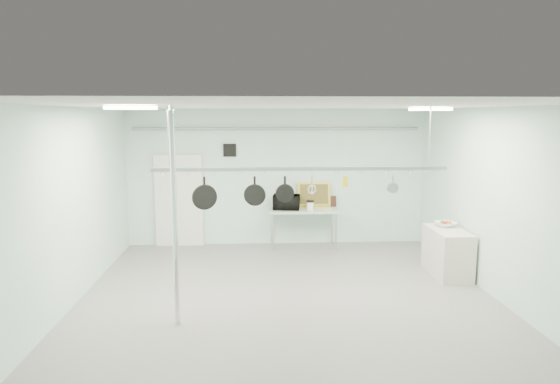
{
  "coord_description": "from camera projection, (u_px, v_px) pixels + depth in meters",
  "views": [
    {
      "loc": [
        -0.58,
        -7.68,
        3.07
      ],
      "look_at": [
        -0.09,
        1.0,
        1.72
      ],
      "focal_mm": 32.0,
      "sensor_mm": 36.0,
      "label": 1
    }
  ],
  "objects": [
    {
      "name": "whisk",
      "position": [
        312.0,
        185.0,
        8.1
      ],
      "size": [
        0.18,
        0.18,
        0.29
      ],
      "primitive_type": null,
      "rotation": [
        0.0,
        0.0,
        0.35
      ],
      "color": "#B5B4B9",
      "rests_on": "pot_rack"
    },
    {
      "name": "pot_rack",
      "position": [
        301.0,
        167.0,
        8.05
      ],
      "size": [
        4.8,
        0.06,
        1.0
      ],
      "color": "#B7B7BC",
      "rests_on": "ceiling"
    },
    {
      "name": "fruit_bowl",
      "position": [
        445.0,
        224.0,
        9.75
      ],
      "size": [
        0.46,
        0.46,
        0.09
      ],
      "primitive_type": "imported",
      "rotation": [
        0.0,
        0.0,
        0.22
      ],
      "color": "white",
      "rests_on": "side_cabinet"
    },
    {
      "name": "skillet_right",
      "position": [
        285.0,
        189.0,
        8.09
      ],
      "size": [
        0.31,
        0.1,
        0.42
      ],
      "primitive_type": null,
      "rotation": [
        0.0,
        0.0,
        0.15
      ],
      "color": "black",
      "rests_on": "pot_rack"
    },
    {
      "name": "painting_large",
      "position": [
        314.0,
        195.0,
        11.8
      ],
      "size": [
        0.78,
        0.14,
        0.58
      ],
      "primitive_type": "cube",
      "rotation": [
        -0.14,
        0.0,
        0.01
      ],
      "color": "gold",
      "rests_on": "prep_table"
    },
    {
      "name": "chrome_pole",
      "position": [
        175.0,
        218.0,
        7.15
      ],
      "size": [
        0.08,
        0.08,
        3.2
      ],
      "primitive_type": "cylinder",
      "color": "silver",
      "rests_on": "floor"
    },
    {
      "name": "fruit_cluster",
      "position": [
        446.0,
        222.0,
        9.74
      ],
      "size": [
        0.24,
        0.24,
        0.09
      ],
      "primitive_type": null,
      "color": "maroon",
      "rests_on": "fruit_bowl"
    },
    {
      "name": "wall_vent",
      "position": [
        230.0,
        150.0,
        11.59
      ],
      "size": [
        0.3,
        0.04,
        0.3
      ],
      "primitive_type": "cube",
      "color": "black",
      "rests_on": "back_wall"
    },
    {
      "name": "light_panel_left",
      "position": [
        131.0,
        108.0,
        6.69
      ],
      "size": [
        0.65,
        0.3,
        0.05
      ],
      "primitive_type": "cube",
      "color": "white",
      "rests_on": "ceiling"
    },
    {
      "name": "painting_small",
      "position": [
        330.0,
        201.0,
        11.84
      ],
      "size": [
        0.31,
        0.11,
        0.25
      ],
      "primitive_type": "cube",
      "rotation": [
        -0.17,
        0.0,
        0.08
      ],
      "color": "black",
      "rests_on": "prep_table"
    },
    {
      "name": "skillet_left",
      "position": [
        205.0,
        193.0,
        8.02
      ],
      "size": [
        0.41,
        0.18,
        0.54
      ],
      "primitive_type": null,
      "rotation": [
        0.0,
        0.0,
        0.31
      ],
      "color": "black",
      "rests_on": "pot_rack"
    },
    {
      "name": "back_wall",
      "position": [
        277.0,
        177.0,
        11.77
      ],
      "size": [
        7.0,
        0.02,
        3.2
      ],
      "primitive_type": "cube",
      "color": "silver",
      "rests_on": "floor"
    },
    {
      "name": "light_panel_right",
      "position": [
        430.0,
        109.0,
        8.32
      ],
      "size": [
        0.65,
        0.3,
        0.05
      ],
      "primitive_type": "cube",
      "color": "white",
      "rests_on": "ceiling"
    },
    {
      "name": "skillet_mid",
      "position": [
        255.0,
        191.0,
        8.06
      ],
      "size": [
        0.36,
        0.1,
        0.48
      ],
      "primitive_type": null,
      "rotation": [
        0.0,
        0.0,
        -0.12
      ],
      "color": "black",
      "rests_on": "pot_rack"
    },
    {
      "name": "prep_table",
      "position": [
        304.0,
        212.0,
        11.54
      ],
      "size": [
        1.6,
        0.7,
        0.91
      ],
      "color": "#B5D5C0",
      "rests_on": "floor"
    },
    {
      "name": "right_wall",
      "position": [
        505.0,
        207.0,
        8.03
      ],
      "size": [
        0.02,
        8.0,
        3.2
      ],
      "primitive_type": "cube",
      "color": "silver",
      "rests_on": "floor"
    },
    {
      "name": "side_cabinet",
      "position": [
        447.0,
        252.0,
        9.57
      ],
      "size": [
        0.6,
        1.2,
        0.9
      ],
      "primitive_type": "cube",
      "color": "beige",
      "rests_on": "floor"
    },
    {
      "name": "saucepan",
      "position": [
        393.0,
        184.0,
        8.18
      ],
      "size": [
        0.2,
        0.16,
        0.3
      ],
      "primitive_type": null,
      "rotation": [
        0.0,
        0.0,
        -0.43
      ],
      "color": "silver",
      "rests_on": "pot_rack"
    },
    {
      "name": "microwave",
      "position": [
        287.0,
        202.0,
        11.5
      ],
      "size": [
        0.66,
        0.49,
        0.34
      ],
      "primitive_type": "imported",
      "rotation": [
        0.0,
        0.0,
        3.0
      ],
      "color": "black",
      "rests_on": "prep_table"
    },
    {
      "name": "grater",
      "position": [
        345.0,
        182.0,
        8.13
      ],
      "size": [
        0.08,
        0.03,
        0.2
      ],
      "primitive_type": null,
      "rotation": [
        0.0,
        0.0,
        -0.17
      ],
      "color": "yellow",
      "rests_on": "pot_rack"
    },
    {
      "name": "ceiling",
      "position": [
        290.0,
        107.0,
        7.59
      ],
      "size": [
        7.0,
        8.0,
        0.02
      ],
      "primitive_type": "cube",
      "color": "silver",
      "rests_on": "back_wall"
    },
    {
      "name": "floor",
      "position": [
        289.0,
        306.0,
        8.08
      ],
      "size": [
        8.0,
        8.0,
        0.0
      ],
      "primitive_type": "plane",
      "color": "gray",
      "rests_on": "ground"
    },
    {
      "name": "conduit_pipe",
      "position": [
        277.0,
        129.0,
        11.51
      ],
      "size": [
        6.6,
        0.07,
        0.07
      ],
      "primitive_type": "cylinder",
      "rotation": [
        0.0,
        1.57,
        0.0
      ],
      "color": "gray",
      "rests_on": "back_wall"
    },
    {
      "name": "coffee_canister",
      "position": [
        310.0,
        206.0,
        11.42
      ],
      "size": [
        0.2,
        0.2,
        0.18
      ],
      "primitive_type": "cylinder",
      "rotation": [
        0.0,
        0.0,
        -0.37
      ],
      "color": "white",
      "rests_on": "prep_table"
    },
    {
      "name": "door",
      "position": [
        179.0,
        202.0,
        11.68
      ],
      "size": [
        1.1,
        0.1,
        2.2
      ],
      "primitive_type": "cube",
      "color": "silver",
      "rests_on": "floor"
    }
  ]
}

